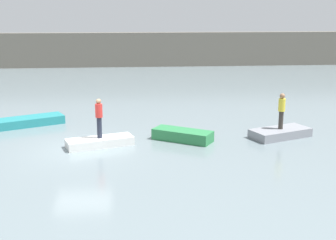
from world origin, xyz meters
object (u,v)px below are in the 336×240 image
(rowboat_green, at_px, (183,135))
(rowboat_teal, at_px, (29,121))
(rowboat_white, at_px, (100,142))
(person_red_shirt, at_px, (99,116))
(rowboat_grey, at_px, (280,133))
(person_yellow_shirt, at_px, (282,109))

(rowboat_green, bearing_deg, rowboat_teal, -172.43)
(rowboat_teal, relative_size, rowboat_white, 1.20)
(rowboat_teal, distance_m, rowboat_white, 5.70)
(person_red_shirt, bearing_deg, rowboat_green, 8.82)
(rowboat_white, bearing_deg, rowboat_grey, -13.01)
(rowboat_grey, xyz_separation_m, person_yellow_shirt, (-0.00, 0.00, 1.17))
(person_yellow_shirt, bearing_deg, rowboat_grey, 0.00)
(person_red_shirt, height_order, person_yellow_shirt, person_red_shirt)
(rowboat_teal, height_order, rowboat_grey, rowboat_teal)
(rowboat_grey, bearing_deg, person_yellow_shirt, 158.23)
(rowboat_teal, relative_size, person_red_shirt, 1.99)
(rowboat_teal, distance_m, person_red_shirt, 5.82)
(rowboat_grey, height_order, person_red_shirt, person_red_shirt)
(rowboat_white, height_order, rowboat_green, rowboat_green)
(rowboat_green, height_order, rowboat_grey, rowboat_green)
(rowboat_green, bearing_deg, rowboat_white, -139.15)
(rowboat_white, relative_size, rowboat_green, 1.07)
(person_yellow_shirt, bearing_deg, rowboat_teal, 164.88)
(rowboat_white, height_order, rowboat_grey, rowboat_grey)
(rowboat_teal, distance_m, person_yellow_shirt, 12.97)
(rowboat_teal, height_order, rowboat_green, rowboat_green)
(rowboat_teal, height_order, rowboat_white, rowboat_teal)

